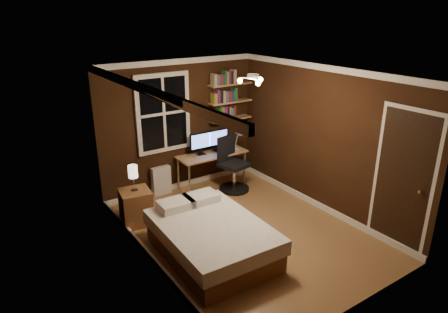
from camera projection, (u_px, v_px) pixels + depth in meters
floor at (245, 231)px, 6.37m from camera, size 4.20×4.20×0.00m
wall_back at (180, 126)px, 7.57m from camera, size 3.20×0.04×2.50m
wall_left at (147, 182)px, 5.09m from camera, size 0.04×4.20×2.50m
wall_right at (322, 139)px, 6.77m from camera, size 0.04×4.20×2.50m
ceiling at (249, 73)px, 5.50m from camera, size 3.20×4.20×0.02m
window at (163, 113)px, 7.25m from camera, size 1.06×0.06×1.46m
door at (402, 182)px, 5.64m from camera, size 0.03×0.82×2.05m
door_knob at (420, 192)px, 5.40m from camera, size 0.06×0.06×0.06m
ceiling_fixture at (253, 81)px, 5.46m from camera, size 0.44×0.44×0.18m
bookshelf_lower at (230, 119)px, 8.04m from camera, size 0.92×0.22×0.03m
books_row_lower at (230, 113)px, 7.99m from camera, size 0.54×0.16×0.23m
bookshelf_middle at (230, 102)px, 7.92m from camera, size 0.92×0.22×0.03m
books_row_middle at (230, 95)px, 7.87m from camera, size 0.48×0.16×0.23m
bookshelf_upper at (230, 84)px, 7.80m from camera, size 0.92×0.22×0.03m
books_row_upper at (230, 77)px, 7.75m from camera, size 0.54×0.16×0.23m
bed at (211, 238)px, 5.68m from camera, size 1.39×1.88×0.63m
nightstand at (136, 207)px, 6.50m from camera, size 0.54×0.54×0.59m
bedside_lamp at (133, 178)px, 6.33m from camera, size 0.15×0.15×0.44m
radiator at (161, 181)px, 7.56m from camera, size 0.37×0.13×0.55m
desk at (212, 156)px, 7.85m from camera, size 1.41×0.53×0.67m
monitor_left at (201, 144)px, 7.69m from camera, size 0.47×0.12×0.44m
monitor_right at (218, 140)px, 7.90m from camera, size 0.47×0.12×0.44m
desk_lamp at (239, 140)px, 7.93m from camera, size 0.14×0.32×0.44m
office_chair at (232, 170)px, 7.71m from camera, size 0.59×0.59×1.06m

